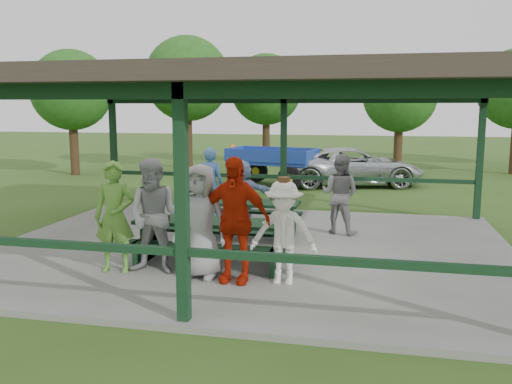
% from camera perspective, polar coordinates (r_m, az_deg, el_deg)
% --- Properties ---
extents(ground, '(90.00, 90.00, 0.00)m').
position_cam_1_polar(ground, '(10.71, -0.55, -6.26)').
color(ground, '#335319').
rests_on(ground, ground).
extents(concrete_slab, '(10.00, 8.00, 0.10)m').
position_cam_1_polar(concrete_slab, '(10.69, -0.55, -6.00)').
color(concrete_slab, slate).
rests_on(concrete_slab, ground).
extents(pavilion_structure, '(10.60, 8.60, 3.24)m').
position_cam_1_polar(pavilion_structure, '(10.34, -0.57, 10.94)').
color(pavilion_structure, black).
rests_on(pavilion_structure, concrete_slab).
extents(picnic_table_near, '(2.72, 1.39, 0.75)m').
position_cam_1_polar(picnic_table_near, '(9.54, -4.59, -4.59)').
color(picnic_table_near, black).
rests_on(picnic_table_near, concrete_slab).
extents(picnic_table_far, '(2.55, 1.39, 0.75)m').
position_cam_1_polar(picnic_table_far, '(11.44, -1.85, -2.32)').
color(picnic_table_far, black).
rests_on(picnic_table_far, concrete_slab).
extents(table_setting, '(2.54, 0.45, 0.10)m').
position_cam_1_polar(table_setting, '(9.49, -4.62, -2.79)').
color(table_setting, white).
rests_on(table_setting, picnic_table_near).
extents(contestant_green, '(0.73, 0.53, 1.84)m').
position_cam_1_polar(contestant_green, '(9.19, -14.65, -2.55)').
color(contestant_green, '#5D9836').
rests_on(contestant_green, concrete_slab).
extents(contestant_grey_left, '(0.92, 0.72, 1.89)m').
position_cam_1_polar(contestant_grey_left, '(8.98, -10.59, -2.53)').
color(contestant_grey_left, '#9A9A9D').
rests_on(contestant_grey_left, concrete_slab).
extents(contestant_grey_mid, '(0.93, 0.63, 1.83)m').
position_cam_1_polar(contestant_grey_mid, '(8.64, -5.87, -3.08)').
color(contestant_grey_mid, gray).
rests_on(contestant_grey_mid, concrete_slab).
extents(contestant_red, '(1.18, 0.56, 1.97)m').
position_cam_1_polar(contestant_red, '(8.38, -2.34, -2.92)').
color(contestant_red, '#B81F09').
rests_on(contestant_red, concrete_slab).
extents(contestant_white_fedora, '(1.04, 0.60, 1.66)m').
position_cam_1_polar(contestant_white_fedora, '(8.32, 2.92, -4.26)').
color(contestant_white_fedora, white).
rests_on(contestant_white_fedora, concrete_slab).
extents(spectator_lblue, '(1.47, 0.66, 1.53)m').
position_cam_1_polar(spectator_lblue, '(12.30, -1.44, -0.14)').
color(spectator_lblue, '#849DCC').
rests_on(spectator_lblue, concrete_slab).
extents(spectator_blue, '(0.69, 0.49, 1.76)m').
position_cam_1_polar(spectator_blue, '(13.09, -4.86, 0.89)').
color(spectator_blue, '#4672B6').
rests_on(spectator_blue, concrete_slab).
extents(spectator_grey, '(0.99, 0.86, 1.72)m').
position_cam_1_polar(spectator_grey, '(11.77, 8.83, -0.20)').
color(spectator_grey, gray).
rests_on(spectator_grey, concrete_slab).
extents(pickup_truck, '(5.34, 3.46, 1.37)m').
position_cam_1_polar(pickup_truck, '(19.76, 10.21, 2.64)').
color(pickup_truck, silver).
rests_on(pickup_truck, ground).
extents(farm_trailer, '(4.20, 2.34, 1.45)m').
position_cam_1_polar(farm_trailer, '(19.39, 1.74, 2.76)').
color(farm_trailer, '#1B3797').
rests_on(farm_trailer, ground).
extents(tree_far_left, '(3.83, 3.83, 5.98)m').
position_cam_1_polar(tree_far_left, '(25.15, -7.25, 11.71)').
color(tree_far_left, '#332314').
rests_on(tree_far_left, ground).
extents(tree_left, '(3.43, 3.43, 5.36)m').
position_cam_1_polar(tree_left, '(26.67, 1.09, 10.70)').
color(tree_left, '#332314').
rests_on(tree_left, ground).
extents(tree_mid, '(3.09, 3.09, 4.83)m').
position_cam_1_polar(tree_mid, '(23.82, 14.92, 9.75)').
color(tree_mid, '#332314').
rests_on(tree_mid, ground).
extents(tree_edge_left, '(3.29, 3.29, 5.14)m').
position_cam_1_polar(tree_edge_left, '(23.76, -18.87, 10.08)').
color(tree_edge_left, '#332314').
rests_on(tree_edge_left, ground).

